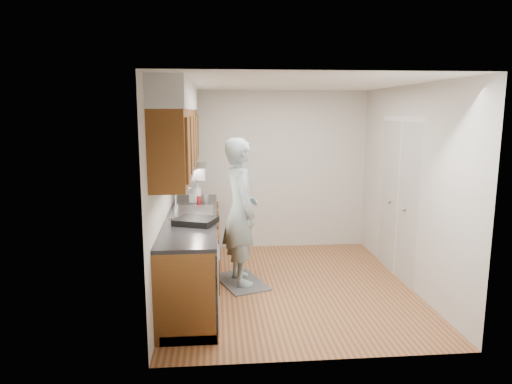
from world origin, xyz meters
The scene contains 15 objects.
floor centered at (0.00, 0.00, 0.00)m, with size 3.50×3.50×0.00m, color #A4693E.
ceiling centered at (0.00, 0.00, 2.50)m, with size 3.50×3.50×0.00m, color white.
wall_left centered at (-1.50, 0.00, 1.25)m, with size 0.02×3.50×2.50m, color beige.
wall_right centered at (1.50, 0.00, 1.25)m, with size 0.02×3.50×2.50m, color beige.
wall_back centered at (0.00, 1.75, 1.25)m, with size 3.00×0.02×2.50m, color beige.
counter centered at (-1.20, 0.00, 0.49)m, with size 0.64×2.80×1.30m.
upper_cabinets centered at (-1.33, 0.05, 1.95)m, with size 0.47×2.80×1.21m.
closet_door centered at (1.49, 0.30, 1.02)m, with size 0.02×1.22×2.05m, color silver.
floor_mat centered at (-0.60, 0.18, 0.01)m, with size 0.49×0.84×0.02m, color slate.
person centered at (-0.60, 0.18, 1.06)m, with size 0.74×0.49×2.09m, color #8FA7AE.
soap_bottle_a centered at (-1.16, 0.78, 1.09)m, with size 0.12×0.12×0.30m, color white.
soap_bottle_b centered at (-1.21, 0.80, 1.04)m, with size 0.09×0.09×0.19m, color white.
soda_can centered at (-1.14, 0.68, 0.99)m, with size 0.06×0.06×0.11m, color #AC1D1D.
steel_can centered at (-1.05, 0.73, 1.01)m, with size 0.07×0.07×0.13m, color #A5A5AA.
dish_rack centered at (-1.13, -0.43, 0.97)m, with size 0.43×0.36×0.07m, color black.
Camera 1 is at (-0.90, -5.41, 2.18)m, focal length 32.00 mm.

